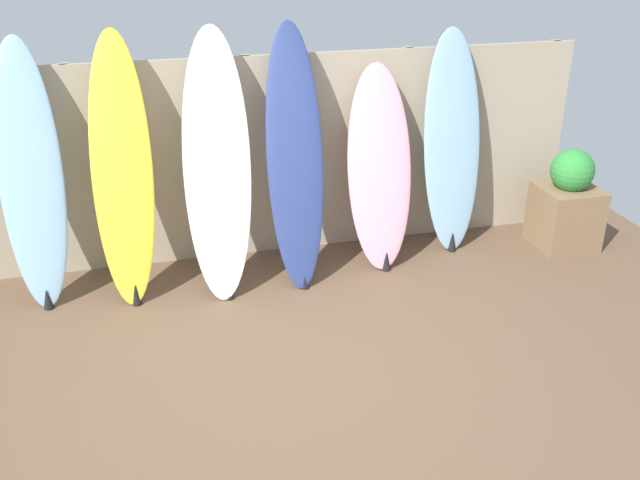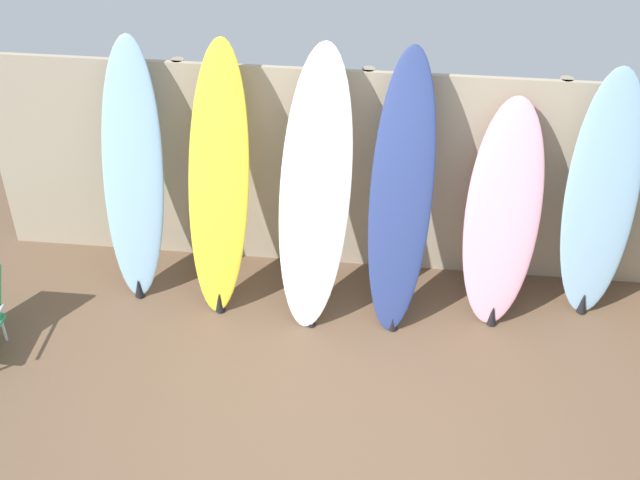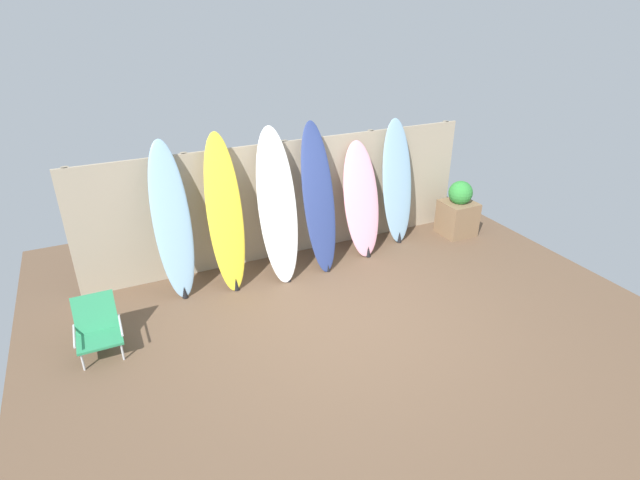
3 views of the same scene
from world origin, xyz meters
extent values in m
plane|color=brown|center=(0.00, 0.00, 0.00)|extent=(7.68, 7.68, 0.00)
cube|color=tan|center=(0.00, 2.00, 0.90)|extent=(6.08, 0.04, 1.80)
cylinder|color=gray|center=(-1.44, 2.04, 0.90)|extent=(0.10, 0.10, 1.80)
cylinder|color=gray|center=(0.00, 2.04, 0.90)|extent=(0.10, 0.10, 1.80)
cylinder|color=gray|center=(1.44, 2.04, 0.90)|extent=(0.10, 0.10, 1.80)
cylinder|color=gray|center=(2.88, 2.04, 0.90)|extent=(0.10, 0.10, 1.80)
ellipsoid|color=#8CB7D6|center=(-1.77, 1.63, 1.03)|extent=(0.50, 0.63, 2.07)
cone|color=black|center=(-1.77, 1.36, 0.09)|extent=(0.08, 0.08, 0.16)
ellipsoid|color=yellow|center=(-1.08, 1.55, 1.05)|extent=(0.53, 0.73, 2.10)
cone|color=black|center=(-1.08, 1.26, 0.10)|extent=(0.08, 0.08, 0.18)
ellipsoid|color=white|center=(-0.34, 1.51, 1.05)|extent=(0.64, 0.86, 2.09)
cone|color=black|center=(-0.34, 1.17, 0.06)|extent=(0.08, 0.08, 0.10)
ellipsoid|color=navy|center=(0.30, 1.52, 1.05)|extent=(0.53, 0.80, 2.11)
cone|color=black|center=(0.30, 1.20, 0.07)|extent=(0.08, 0.08, 0.13)
ellipsoid|color=pink|center=(1.07, 1.62, 0.86)|extent=(0.64, 0.73, 1.73)
cone|color=black|center=(1.07, 1.33, 0.09)|extent=(0.08, 0.08, 0.17)
ellipsoid|color=#8CB7D6|center=(1.79, 1.73, 0.99)|extent=(0.54, 0.43, 1.99)
cone|color=black|center=(1.79, 1.55, 0.10)|extent=(0.08, 0.08, 0.18)
cube|color=#846647|center=(2.86, 1.43, 0.29)|extent=(0.53, 0.52, 0.58)
sphere|color=#318B38|center=(2.86, 1.43, 0.74)|extent=(0.39, 0.39, 0.39)
camera|label=1|loc=(-0.85, -3.94, 2.95)|focal=40.00mm
camera|label=2|loc=(0.29, -3.94, 4.78)|focal=50.00mm
camera|label=3|loc=(-2.55, -4.57, 3.68)|focal=28.00mm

